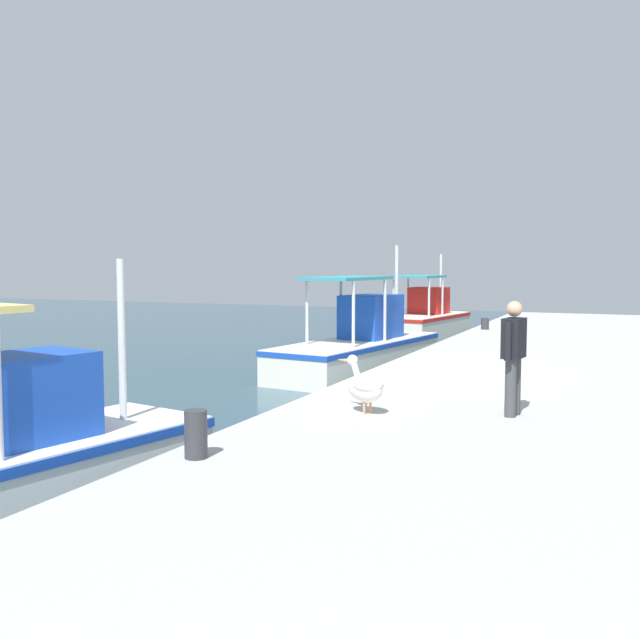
{
  "coord_description": "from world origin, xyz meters",
  "views": [
    {
      "loc": [
        -14.37,
        -4.93,
        3.0
      ],
      "look_at": [
        4.07,
        2.97,
        1.39
      ],
      "focal_mm": 41.97,
      "sensor_mm": 36.0,
      "label": 1
    }
  ],
  "objects": [
    {
      "name": "quay_pier",
      "position": [
        0.0,
        -5.0,
        0.4
      ],
      "size": [
        36.0,
        10.0,
        0.8
      ],
      "primitive_type": "cube",
      "color": "#B2B2AD",
      "rests_on": "ground"
    },
    {
      "name": "fishing_boat_second",
      "position": [
        4.24,
        1.9,
        0.68
      ],
      "size": [
        6.55,
        2.87,
        3.42
      ],
      "color": "silver",
      "rests_on": "ground"
    },
    {
      "name": "fishing_boat_third",
      "position": [
        13.04,
        2.56,
        0.69
      ],
      "size": [
        4.9,
        2.73,
        3.23
      ],
      "color": "silver",
      "rests_on": "ground"
    },
    {
      "name": "pelican",
      "position": [
        -4.38,
        -1.36,
        1.2
      ],
      "size": [
        0.63,
        0.94,
        0.82
      ],
      "color": "tan",
      "rests_on": "quay_pier"
    },
    {
      "name": "fisherman_standing",
      "position": [
        -3.71,
        -3.33,
        1.7
      ],
      "size": [
        0.62,
        0.3,
        1.63
      ],
      "color": "#3F3F42",
      "rests_on": "quay_pier"
    },
    {
      "name": "mooring_bollard_nearest",
      "position": [
        -7.41,
        -0.45,
        1.07
      ],
      "size": [
        0.26,
        0.26,
        0.54
      ],
      "primitive_type": "cylinder",
      "color": "#333338",
      "rests_on": "quay_pier"
    },
    {
      "name": "mooring_bollard_second",
      "position": [
        9.41,
        -0.45,
        0.98
      ],
      "size": [
        0.25,
        0.25,
        0.36
      ],
      "primitive_type": "cylinder",
      "color": "#333338",
      "rests_on": "quay_pier"
    }
  ]
}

